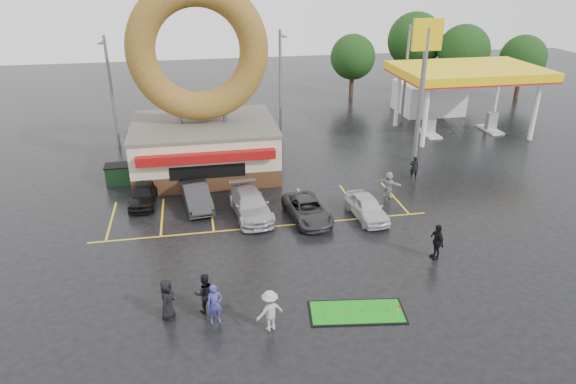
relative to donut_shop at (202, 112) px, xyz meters
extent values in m
plane|color=black|center=(3.00, -12.97, -4.46)|extent=(120.00, 120.00, 0.00)
cube|color=#472B19|center=(0.00, 0.03, -3.86)|extent=(10.00, 8.00, 1.20)
cube|color=beige|center=(0.00, 0.03, -2.11)|extent=(10.00, 8.00, 2.30)
cube|color=#59544C|center=(0.00, 0.03, -0.86)|extent=(10.20, 8.20, 0.20)
cube|color=maroon|center=(0.00, -4.27, -1.86)|extent=(9.00, 0.60, 0.60)
cylinder|color=slate|center=(-1.60, 0.03, -0.16)|extent=(0.30, 0.30, 1.20)
cylinder|color=slate|center=(1.60, 0.03, -0.16)|extent=(0.30, 0.30, 1.20)
torus|color=brown|center=(0.00, 0.03, 4.24)|extent=(9.60, 2.00, 9.60)
cylinder|color=silver|center=(18.00, 2.03, -1.96)|extent=(0.40, 0.40, 5.00)
cylinder|color=silver|center=(28.00, 2.03, -1.96)|extent=(0.40, 0.40, 5.00)
cylinder|color=silver|center=(18.00, 8.03, -1.96)|extent=(0.40, 0.40, 5.00)
cylinder|color=silver|center=(28.00, 8.03, -1.96)|extent=(0.40, 0.40, 5.00)
cube|color=silver|center=(23.00, 5.03, 0.79)|extent=(12.00, 8.00, 0.50)
cube|color=yellow|center=(23.00, 5.03, 1.09)|extent=(12.30, 8.30, 0.70)
cube|color=#99999E|center=(20.00, 5.03, -3.56)|extent=(0.90, 0.60, 1.60)
cube|color=#99999E|center=(26.00, 5.03, -3.56)|extent=(0.90, 0.60, 1.60)
cube|color=silver|center=(23.00, 12.03, -2.96)|extent=(6.00, 5.00, 3.00)
cylinder|color=slate|center=(16.00, -0.97, 0.54)|extent=(0.36, 0.36, 10.00)
cube|color=yellow|center=(16.00, -0.97, 5.04)|extent=(2.20, 0.30, 2.20)
cylinder|color=slate|center=(-7.00, 7.03, 0.04)|extent=(0.24, 0.24, 9.00)
cylinder|color=slate|center=(-7.00, 6.03, 4.24)|extent=(0.12, 2.00, 0.12)
cube|color=slate|center=(-7.00, 5.03, 4.19)|extent=(0.40, 0.18, 0.12)
cylinder|color=slate|center=(7.00, 8.03, 0.04)|extent=(0.24, 0.24, 9.00)
cylinder|color=slate|center=(7.00, 7.03, 4.24)|extent=(0.12, 2.00, 0.12)
cube|color=slate|center=(7.00, 6.03, 4.19)|extent=(0.40, 0.18, 0.12)
cylinder|color=slate|center=(19.00, 9.03, 0.04)|extent=(0.24, 0.24, 9.00)
cylinder|color=slate|center=(19.00, 8.03, 4.24)|extent=(0.12, 2.00, 0.12)
cube|color=slate|center=(19.00, 7.03, 4.19)|extent=(0.40, 0.18, 0.12)
cylinder|color=#332114|center=(29.00, 17.03, -3.02)|extent=(0.50, 0.50, 2.88)
sphere|color=black|center=(29.00, 17.03, 0.74)|extent=(5.60, 5.60, 5.60)
cylinder|color=#332114|center=(35.00, 15.03, -3.20)|extent=(0.50, 0.50, 2.52)
sphere|color=black|center=(35.00, 15.03, 0.09)|extent=(4.90, 4.90, 4.90)
cylinder|color=#332114|center=(25.00, 21.03, -2.84)|extent=(0.50, 0.50, 3.24)
sphere|color=black|center=(25.00, 21.03, 1.39)|extent=(6.30, 6.30, 6.30)
cylinder|color=#332114|center=(17.00, 19.03, -3.20)|extent=(0.50, 0.50, 2.52)
sphere|color=black|center=(17.00, 19.03, 0.09)|extent=(4.90, 4.90, 4.90)
imported|color=black|center=(-4.21, -4.97, -3.78)|extent=(1.82, 4.08, 1.36)
imported|color=#2B2A2D|center=(-0.85, -6.03, -3.74)|extent=(2.13, 4.59, 1.46)
imported|color=#A9A8AE|center=(2.36, -7.91, -3.73)|extent=(2.58, 5.26, 1.47)
imported|color=#303133|center=(5.66, -9.04, -3.83)|extent=(2.65, 4.80, 1.27)
imported|color=silver|center=(9.25, -9.47, -3.77)|extent=(1.99, 4.20, 1.39)
imported|color=navy|center=(-0.35, -17.72, -3.53)|extent=(0.73, 0.53, 1.87)
imported|color=black|center=(-0.75, -16.85, -3.52)|extent=(1.00, 0.82, 1.90)
imported|color=#9C9C9F|center=(1.89, -18.61, -3.51)|extent=(1.40, 1.08, 1.90)
imported|color=black|center=(-2.36, -17.00, -3.52)|extent=(0.83, 1.05, 1.89)
imported|color=black|center=(11.31, -14.57, -3.48)|extent=(0.57, 1.19, 1.96)
imported|color=#9A999C|center=(11.59, -6.91, -3.58)|extent=(1.53, 1.52, 1.77)
imported|color=black|center=(14.52, -4.25, -3.63)|extent=(0.71, 0.59, 1.67)
cube|color=#173C1D|center=(-6.02, -1.27, -3.81)|extent=(1.82, 1.22, 1.30)
cube|color=black|center=(5.85, -18.24, -4.44)|extent=(4.47, 2.40, 0.05)
cube|color=#188816|center=(5.85, -18.24, -4.41)|extent=(4.25, 2.18, 0.03)
cylinder|color=silver|center=(7.54, -18.77, -4.17)|extent=(0.02, 0.02, 0.48)
cube|color=red|center=(7.61, -18.77, -3.98)|extent=(0.14, 0.01, 0.10)
camera|label=1|loc=(-0.60, -35.91, 9.92)|focal=32.00mm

